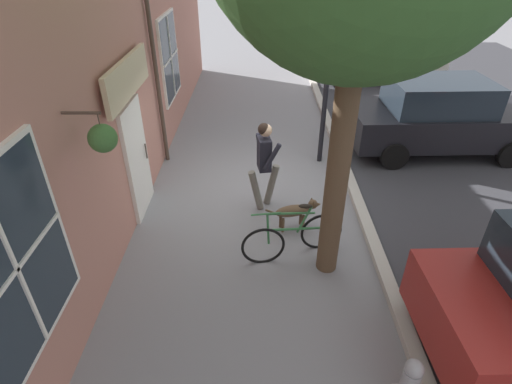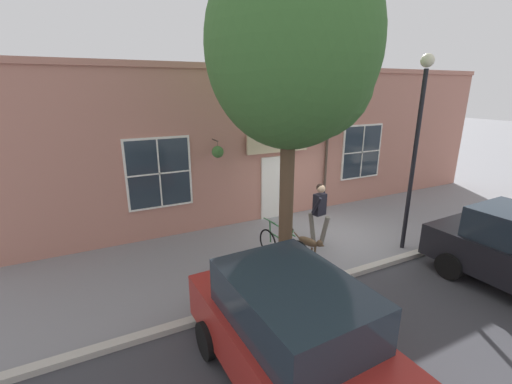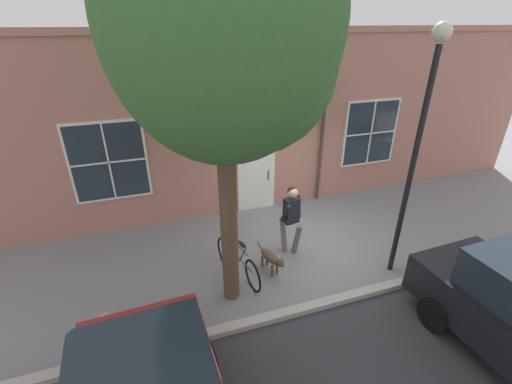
{
  "view_description": "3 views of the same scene",
  "coord_description": "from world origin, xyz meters",
  "px_view_note": "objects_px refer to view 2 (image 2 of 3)",
  "views": [
    {
      "loc": [
        0.03,
        -6.98,
        4.46
      ],
      "look_at": [
        -0.0,
        -1.53,
        0.97
      ],
      "focal_mm": 28.0,
      "sensor_mm": 36.0,
      "label": 1
    },
    {
      "loc": [
        7.36,
        -6.13,
        4.24
      ],
      "look_at": [
        -1.38,
        -1.73,
        1.25
      ],
      "focal_mm": 24.0,
      "sensor_mm": 36.0,
      "label": 2
    },
    {
      "loc": [
        6.31,
        -3.45,
        5.03
      ],
      "look_at": [
        -1.39,
        -0.85,
        0.94
      ],
      "focal_mm": 24.0,
      "sensor_mm": 36.0,
      "label": 3
    }
  ],
  "objects_px": {
    "leaning_bicycle": "(283,246)",
    "parked_car_nearest_curb": "(298,341)",
    "street_lamp": "(418,129)",
    "dog_on_leash": "(310,243)",
    "fire_hydrant": "(201,293)",
    "pedestrian_walking": "(320,208)",
    "street_tree_by_curb": "(295,54)"
  },
  "relations": [
    {
      "from": "leaning_bicycle",
      "to": "fire_hydrant",
      "type": "xyz_separation_m",
      "value": [
        1.07,
        -2.53,
        0.02
      ]
    },
    {
      "from": "fire_hydrant",
      "to": "dog_on_leash",
      "type": "bearing_deg",
      "value": 106.44
    },
    {
      "from": "pedestrian_walking",
      "to": "dog_on_leash",
      "type": "distance_m",
      "value": 1.12
    },
    {
      "from": "street_lamp",
      "to": "fire_hydrant",
      "type": "height_order",
      "value": "street_lamp"
    },
    {
      "from": "dog_on_leash",
      "to": "leaning_bicycle",
      "type": "bearing_deg",
      "value": -97.93
    },
    {
      "from": "parked_car_nearest_curb",
      "to": "street_lamp",
      "type": "xyz_separation_m",
      "value": [
        -2.64,
        5.22,
        2.38
      ]
    },
    {
      "from": "pedestrian_walking",
      "to": "parked_car_nearest_curb",
      "type": "distance_m",
      "value": 5.19
    },
    {
      "from": "leaning_bicycle",
      "to": "street_lamp",
      "type": "distance_m",
      "value": 4.49
    },
    {
      "from": "street_tree_by_curb",
      "to": "pedestrian_walking",
      "type": "bearing_deg",
      "value": 122.52
    },
    {
      "from": "leaning_bicycle",
      "to": "pedestrian_walking",
      "type": "bearing_deg",
      "value": 107.48
    },
    {
      "from": "parked_car_nearest_curb",
      "to": "street_lamp",
      "type": "bearing_deg",
      "value": 116.83
    },
    {
      "from": "pedestrian_walking",
      "to": "dog_on_leash",
      "type": "bearing_deg",
      "value": -51.14
    },
    {
      "from": "fire_hydrant",
      "to": "pedestrian_walking",
      "type": "bearing_deg",
      "value": 110.99
    },
    {
      "from": "dog_on_leash",
      "to": "parked_car_nearest_curb",
      "type": "height_order",
      "value": "parked_car_nearest_curb"
    },
    {
      "from": "fire_hydrant",
      "to": "leaning_bicycle",
      "type": "bearing_deg",
      "value": 112.92
    },
    {
      "from": "dog_on_leash",
      "to": "fire_hydrant",
      "type": "bearing_deg",
      "value": -73.56
    },
    {
      "from": "street_lamp",
      "to": "fire_hydrant",
      "type": "distance_m",
      "value": 6.52
    },
    {
      "from": "parked_car_nearest_curb",
      "to": "pedestrian_walking",
      "type": "bearing_deg",
      "value": 140.03
    },
    {
      "from": "pedestrian_walking",
      "to": "leaning_bicycle",
      "type": "height_order",
      "value": "pedestrian_walking"
    },
    {
      "from": "pedestrian_walking",
      "to": "fire_hydrant",
      "type": "height_order",
      "value": "pedestrian_walking"
    },
    {
      "from": "street_tree_by_curb",
      "to": "leaning_bicycle",
      "type": "height_order",
      "value": "street_tree_by_curb"
    },
    {
      "from": "dog_on_leash",
      "to": "parked_car_nearest_curb",
      "type": "distance_m",
      "value": 4.35
    },
    {
      "from": "pedestrian_walking",
      "to": "parked_car_nearest_curb",
      "type": "xyz_separation_m",
      "value": [
        3.97,
        -3.33,
        -0.17
      ]
    },
    {
      "from": "leaning_bicycle",
      "to": "parked_car_nearest_curb",
      "type": "relative_size",
      "value": 0.38
    },
    {
      "from": "parked_car_nearest_curb",
      "to": "leaning_bicycle",
      "type": "bearing_deg",
      "value": 151.67
    },
    {
      "from": "dog_on_leash",
      "to": "street_lamp",
      "type": "xyz_separation_m",
      "value": [
        0.78,
        2.58,
        2.9
      ]
    },
    {
      "from": "pedestrian_walking",
      "to": "fire_hydrant",
      "type": "xyz_separation_m",
      "value": [
        1.52,
        -3.96,
        -0.65
      ]
    },
    {
      "from": "pedestrian_walking",
      "to": "street_lamp",
      "type": "relative_size",
      "value": 0.35
    },
    {
      "from": "fire_hydrant",
      "to": "street_tree_by_curb",
      "type": "bearing_deg",
      "value": 101.63
    },
    {
      "from": "street_tree_by_curb",
      "to": "fire_hydrant",
      "type": "relative_size",
      "value": 9.25
    },
    {
      "from": "parked_car_nearest_curb",
      "to": "fire_hydrant",
      "type": "height_order",
      "value": "parked_car_nearest_curb"
    },
    {
      "from": "parked_car_nearest_curb",
      "to": "fire_hydrant",
      "type": "bearing_deg",
      "value": -165.61
    }
  ]
}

